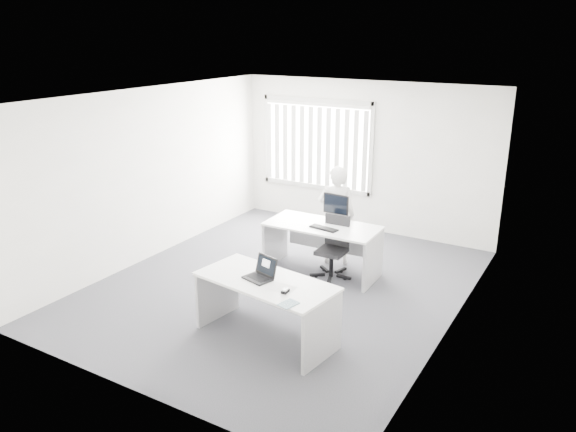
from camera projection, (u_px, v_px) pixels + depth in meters
The scene contains 18 objects.
ground at pixel (282, 286), 8.41m from camera, with size 6.00×6.00×0.00m, color #5B5B63.
wall_back at pixel (365, 157), 10.42m from camera, with size 5.00×0.02×2.80m, color white.
wall_front at pixel (124, 270), 5.52m from camera, with size 5.00×0.02×2.80m, color white.
wall_left at pixel (151, 174), 9.17m from camera, with size 0.02×6.00×2.80m, color white.
wall_right at pixel (458, 226), 6.76m from camera, with size 0.02×6.00×2.80m, color white.
ceiling at pixel (281, 96), 7.53m from camera, with size 5.00×6.00×0.02m, color white.
window at pixel (316, 144), 10.82m from camera, with size 2.32×0.06×1.76m, color #BAB9B5.
blinds at pixel (315, 146), 10.78m from camera, with size 2.20×0.10×1.50m, color silver, non-canonical shape.
desk_near at pixel (266, 296), 6.82m from camera, with size 1.82×1.04×0.79m.
desk_far at pixel (322, 238), 8.70m from camera, with size 1.76×0.86×0.79m.
office_chair at pixel (333, 258), 8.67m from camera, with size 0.55×0.55×0.96m.
person at pixel (336, 215), 9.02m from camera, with size 0.59×0.39×1.63m, color silver.
laptop at pixel (257, 269), 6.72m from camera, with size 0.34×0.30×0.26m, color black, non-canonical shape.
paper_sheet at pixel (282, 288), 6.54m from camera, with size 0.32×0.23×0.00m, color white.
mouse at pixel (285, 291), 6.42m from camera, with size 0.06×0.11×0.05m, color #BCBCBF, non-canonical shape.
booklet at pixel (288, 304), 6.15m from camera, with size 0.15×0.21×0.01m, color white.
keyboard at pixel (324, 228), 8.45m from camera, with size 0.45×0.15×0.02m, color black.
monitor at pixel (336, 208), 8.76m from camera, with size 0.43×0.13×0.43m, color black, non-canonical shape.
Camera 1 is at (3.97, -6.54, 3.64)m, focal length 35.00 mm.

